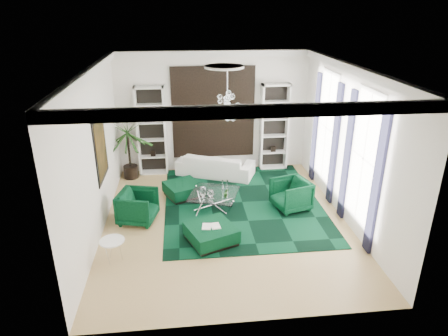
{
  "coord_description": "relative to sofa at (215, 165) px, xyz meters",
  "views": [
    {
      "loc": [
        -0.99,
        -8.77,
        5.09
      ],
      "look_at": [
        0.02,
        0.5,
        1.23
      ],
      "focal_mm": 32.0,
      "sensor_mm": 36.0,
      "label": 1
    }
  ],
  "objects": [
    {
      "name": "coffee_table",
      "position": [
        -0.23,
        -2.17,
        -0.14
      ],
      "size": [
        1.51,
        1.51,
        0.41
      ],
      "primitive_type": null,
      "rotation": [
        0.0,
        0.0,
        -0.32
      ],
      "color": "white",
      "rests_on": "floor"
    },
    {
      "name": "curtain_near_b",
      "position": [
        2.95,
        -3.02,
        1.3
      ],
      "size": [
        0.07,
        0.3,
        3.25
      ],
      "primitive_type": "cube",
      "color": "black",
      "rests_on": "floor"
    },
    {
      "name": "rug",
      "position": [
        0.56,
        -1.99,
        -0.34
      ],
      "size": [
        4.2,
        5.0,
        0.02
      ],
      "primitive_type": "cube",
      "color": "black",
      "rests_on": "floor"
    },
    {
      "name": "window_near",
      "position": [
        2.99,
        -3.8,
        1.55
      ],
      "size": [
        0.03,
        1.1,
        2.9
      ],
      "primitive_type": "cube",
      "color": "white",
      "rests_on": "wall_right"
    },
    {
      "name": "side_table",
      "position": [
        -2.55,
        -4.36,
        -0.1
      ],
      "size": [
        0.6,
        0.6,
        0.5
      ],
      "primitive_type": "cylinder",
      "rotation": [
        0.0,
        0.0,
        -0.17
      ],
      "color": "white",
      "rests_on": "floor"
    },
    {
      "name": "crown_molding",
      "position": [
        -0.0,
        -2.9,
        3.35
      ],
      "size": [
        6.0,
        7.0,
        0.18
      ],
      "primitive_type": null,
      "color": "white",
      "rests_on": "ceiling"
    },
    {
      "name": "wall_right",
      "position": [
        3.01,
        -2.9,
        1.55
      ],
      "size": [
        0.02,
        7.0,
        3.8
      ],
      "primitive_type": "cube",
      "color": "white",
      "rests_on": "ground"
    },
    {
      "name": "sofa",
      "position": [
        0.0,
        0.0,
        0.0
      ],
      "size": [
        2.57,
        1.79,
        0.7
      ],
      "primitive_type": "imported",
      "rotation": [
        0.0,
        0.0,
        2.74
      ],
      "color": "white",
      "rests_on": "floor"
    },
    {
      "name": "wall_front",
      "position": [
        -0.0,
        -6.41,
        1.55
      ],
      "size": [
        6.0,
        0.02,
        3.8
      ],
      "primitive_type": "cube",
      "color": "white",
      "rests_on": "ground"
    },
    {
      "name": "wall_left",
      "position": [
        -3.01,
        -2.9,
        1.55
      ],
      "size": [
        0.02,
        7.0,
        3.8
      ],
      "primitive_type": "cube",
      "color": "white",
      "rests_on": "ground"
    },
    {
      "name": "chandelier",
      "position": [
        0.08,
        -2.49,
        2.5
      ],
      "size": [
        0.82,
        0.82,
        0.72
      ],
      "primitive_type": null,
      "rotation": [
        0.0,
        0.0,
        0.03
      ],
      "color": "white",
      "rests_on": "ceiling"
    },
    {
      "name": "palm",
      "position": [
        -2.65,
        0.08,
        0.85
      ],
      "size": [
        1.88,
        1.88,
        2.4
      ],
      "primitive_type": null,
      "rotation": [
        0.0,
        0.0,
        0.3
      ],
      "color": "#1D4716",
      "rests_on": "floor"
    },
    {
      "name": "painting",
      "position": [
        -2.97,
        -2.3,
        1.5
      ],
      "size": [
        0.04,
        1.3,
        1.6
      ],
      "primitive_type": "cube",
      "color": "black",
      "rests_on": "wall_left"
    },
    {
      "name": "wall_back",
      "position": [
        -0.0,
        0.61,
        1.55
      ],
      "size": [
        6.0,
        0.02,
        3.8
      ],
      "primitive_type": "cube",
      "color": "white",
      "rests_on": "ground"
    },
    {
      "name": "shelving_left",
      "position": [
        -1.95,
        0.41,
        1.05
      ],
      "size": [
        0.9,
        0.38,
        2.8
      ],
      "primitive_type": null,
      "color": "white",
      "rests_on": "floor"
    },
    {
      "name": "curtain_far_a",
      "position": [
        2.95,
        -2.18,
        1.3
      ],
      "size": [
        0.07,
        0.3,
        3.25
      ],
      "primitive_type": "cube",
      "color": "black",
      "rests_on": "floor"
    },
    {
      "name": "floor",
      "position": [
        -0.0,
        -2.9,
        -0.36
      ],
      "size": [
        6.0,
        7.0,
        0.02
      ],
      "primitive_type": "cube",
      "color": "tan",
      "rests_on": "ground"
    },
    {
      "name": "armchair_left",
      "position": [
        -2.18,
        -2.69,
        0.06
      ],
      "size": [
        1.08,
        1.06,
        0.81
      ],
      "primitive_type": "imported",
      "rotation": [
        0.0,
        0.0,
        1.33
      ],
      "color": "black",
      "rests_on": "floor"
    },
    {
      "name": "curtain_near_a",
      "position": [
        2.95,
        -4.58,
        1.3
      ],
      "size": [
        0.07,
        0.3,
        3.25
      ],
      "primitive_type": "cube",
      "color": "black",
      "rests_on": "floor"
    },
    {
      "name": "book",
      "position": [
        -0.44,
        -3.84,
        0.07
      ],
      "size": [
        0.42,
        0.28,
        0.03
      ],
      "primitive_type": "cube",
      "color": "white",
      "rests_on": "ottoman_front"
    },
    {
      "name": "ceiling",
      "position": [
        -0.0,
        -2.9,
        3.46
      ],
      "size": [
        6.0,
        7.0,
        0.02
      ],
      "primitive_type": "cube",
      "color": "white",
      "rests_on": "ground"
    },
    {
      "name": "ottoman_side",
      "position": [
        -1.05,
        -1.43,
        -0.15
      ],
      "size": [
        1.19,
        1.19,
        0.4
      ],
      "primitive_type": "cube",
      "rotation": [
        0.0,
        0.0,
        0.43
      ],
      "color": "black",
      "rests_on": "floor"
    },
    {
      "name": "ottoman_front",
      "position": [
        -0.44,
        -3.84,
        -0.15
      ],
      "size": [
        1.3,
        1.3,
        0.4
      ],
      "primitive_type": "cube",
      "rotation": [
        0.0,
        0.0,
        0.38
      ],
      "color": "black",
      "rests_on": "floor"
    },
    {
      "name": "window_far",
      "position": [
        2.99,
        -1.4,
        1.55
      ],
      "size": [
        0.03,
        1.1,
        2.9
      ],
      "primitive_type": "cube",
      "color": "white",
      "rests_on": "wall_right"
    },
    {
      "name": "table_plant",
      "position": [
        0.07,
        -2.42,
        0.18
      ],
      "size": [
        0.14,
        0.12,
        0.24
      ],
      "primitive_type": "imported",
      "rotation": [
        0.0,
        0.0,
        -0.07
      ],
      "color": "#1D4716",
      "rests_on": "coffee_table"
    },
    {
      "name": "ceiling_medallion",
      "position": [
        -0.0,
        -2.6,
        3.42
      ],
      "size": [
        0.9,
        0.9,
        0.05
      ],
      "primitive_type": "cylinder",
      "color": "white",
      "rests_on": "ceiling"
    },
    {
      "name": "shelving_right",
      "position": [
        1.95,
        0.41,
        1.05
      ],
      "size": [
        0.9,
        0.38,
        2.8
      ],
      "primitive_type": null,
      "color": "white",
      "rests_on": "floor"
    },
    {
      "name": "armchair_right",
      "position": [
        1.79,
        -2.45,
        0.06
      ],
      "size": [
        1.1,
        1.08,
        0.81
      ],
      "primitive_type": "imported",
      "rotation": [
        0.0,
        0.0,
        -1.29
      ],
      "color": "black",
      "rests_on": "floor"
    },
    {
      "name": "tapestry",
      "position": [
        -0.0,
        0.56,
        1.55
      ],
      "size": [
        2.5,
        0.06,
        2.8
      ],
      "primitive_type": "cube",
      "color": "black",
      "rests_on": "wall_back"
    },
    {
      "name": "curtain_far_b",
      "position": [
        2.95,
        -0.62,
        1.3
      ],
      "size": [
        0.07,
        0.3,
        3.25
      ],
      "primitive_type": "cube",
      "color": "black",
      "rests_on": "floor"
    }
  ]
}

